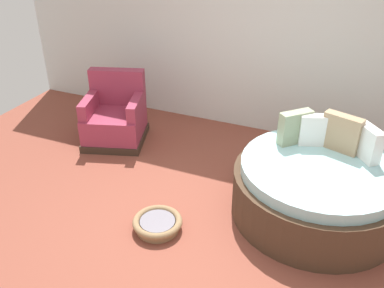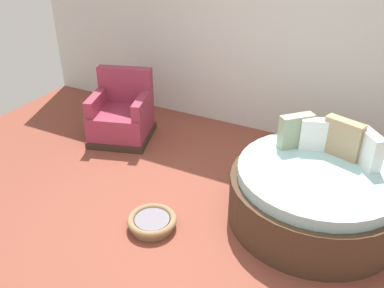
{
  "view_description": "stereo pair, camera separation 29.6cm",
  "coord_description": "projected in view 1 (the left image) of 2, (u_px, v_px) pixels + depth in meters",
  "views": [
    {
      "loc": [
        1.14,
        -3.12,
        2.89
      ],
      "look_at": [
        -0.48,
        0.64,
        0.55
      ],
      "focal_mm": 39.14,
      "sensor_mm": 36.0,
      "label": 1
    },
    {
      "loc": [
        1.41,
        -2.99,
        2.89
      ],
      "look_at": [
        -0.48,
        0.64,
        0.55
      ],
      "focal_mm": 39.14,
      "sensor_mm": 36.0,
      "label": 2
    }
  ],
  "objects": [
    {
      "name": "back_wall",
      "position": [
        278.0,
        24.0,
        5.45
      ],
      "size": [
        8.0,
        0.12,
        3.09
      ],
      "primitive_type": "cube",
      "color": "silver",
      "rests_on": "ground_plane"
    },
    {
      "name": "pet_basket",
      "position": [
        158.0,
        224.0,
        4.26
      ],
      "size": [
        0.51,
        0.51,
        0.13
      ],
      "color": "#8E704C",
      "rests_on": "ground_plane"
    },
    {
      "name": "red_armchair",
      "position": [
        115.0,
        118.0,
        5.79
      ],
      "size": [
        1.01,
        1.01,
        0.94
      ],
      "color": "#38281E",
      "rests_on": "ground_plane"
    },
    {
      "name": "ground_plane",
      "position": [
        210.0,
        228.0,
        4.32
      ],
      "size": [
        8.0,
        8.0,
        0.02
      ],
      "primitive_type": "cube",
      "color": "brown"
    },
    {
      "name": "round_daybed",
      "position": [
        317.0,
        188.0,
        4.37
      ],
      "size": [
        1.75,
        1.75,
        1.02
      ],
      "color": "#473323",
      "rests_on": "ground_plane"
    }
  ]
}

